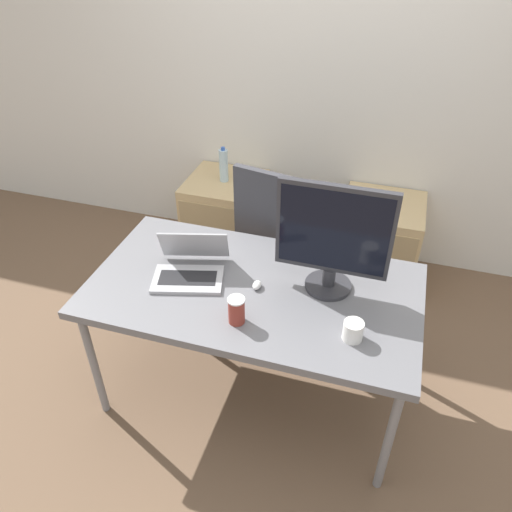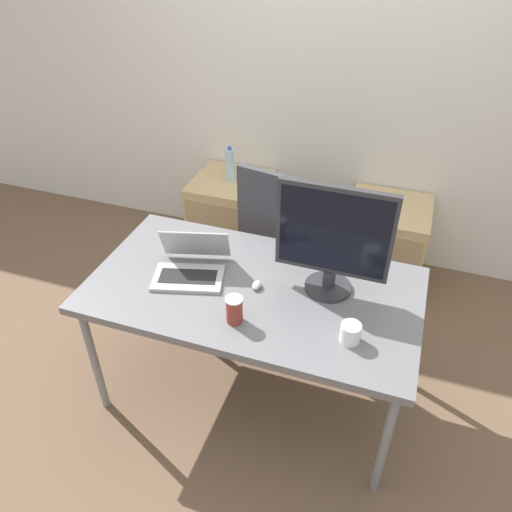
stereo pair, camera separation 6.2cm
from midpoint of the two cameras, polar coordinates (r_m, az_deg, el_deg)
name	(u,v)px [view 2 (the right image)]	position (r m, az deg, el deg)	size (l,w,h in m)	color
ground_plane	(254,388)	(2.85, 0.36, -14.89)	(14.00, 14.00, 0.00)	brown
wall_back	(332,71)	(3.36, 9.23, 20.11)	(10.00, 0.05, 2.60)	silver
desk	(253,295)	(2.35, 0.43, -4.48)	(1.54, 0.83, 0.73)	slate
office_chair	(287,259)	(3.07, 4.19, -0.34)	(0.56, 0.60, 1.05)	#232326
cabinet_left	(232,216)	(3.67, -2.30, 4.62)	(0.52, 0.51, 0.58)	tan
cabinet_right	(384,244)	(3.48, 14.90, 1.35)	(0.52, 0.51, 0.58)	tan
water_bottle	(230,165)	(3.47, -2.45, 10.36)	(0.06, 0.06, 0.25)	silver
laptop_center	(191,266)	(2.39, -6.74, -1.16)	(0.37, 0.37, 0.21)	#ADADB2
monitor	(333,240)	(2.18, 9.61, 1.82)	(0.51, 0.21, 0.53)	#2D2D33
mouse	(257,285)	(2.31, 0.87, -3.30)	(0.04, 0.06, 0.03)	silver
coffee_cup_white	(350,333)	(2.08, 11.58, -8.63)	(0.08, 0.08, 0.09)	white
coffee_cup_brown	(235,310)	(2.11, -1.62, -6.18)	(0.07, 0.07, 0.13)	maroon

